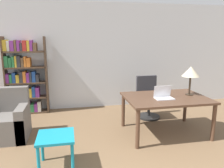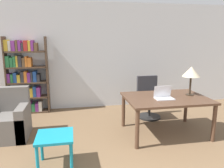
% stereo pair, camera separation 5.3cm
% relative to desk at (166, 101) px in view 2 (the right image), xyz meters
% --- Properties ---
extents(wall_back, '(8.00, 0.06, 2.70)m').
position_rel_desk_xyz_m(wall_back, '(-1.05, 1.96, 0.71)').
color(wall_back, silver).
rests_on(wall_back, ground_plane).
extents(desk, '(1.53, 1.09, 0.72)m').
position_rel_desk_xyz_m(desk, '(0.00, 0.00, 0.00)').
color(desk, '#4C3323').
rests_on(desk, ground_plane).
extents(laptop, '(0.33, 0.22, 0.23)m').
position_rel_desk_xyz_m(laptop, '(-0.09, -0.09, 0.13)').
color(laptop, silver).
rests_on(laptop, desk).
extents(table_lamp, '(0.34, 0.34, 0.56)m').
position_rel_desk_xyz_m(table_lamp, '(0.52, 0.06, 0.53)').
color(table_lamp, '#2D2319').
rests_on(table_lamp, desk).
extents(office_chair, '(0.52, 0.52, 0.95)m').
position_rel_desk_xyz_m(office_chair, '(0.00, 0.93, -0.20)').
color(office_chair, black).
rests_on(office_chair, ground_plane).
extents(side_table_blue, '(0.51, 0.50, 0.48)m').
position_rel_desk_xyz_m(side_table_blue, '(-1.99, -0.78, -0.24)').
color(side_table_blue, teal).
rests_on(side_table_blue, ground_plane).
extents(armchair, '(0.79, 0.70, 0.91)m').
position_rel_desk_xyz_m(armchair, '(-2.95, 0.36, -0.33)').
color(armchair, '#66605B').
rests_on(armchair, ground_plane).
extents(bookshelf, '(0.96, 0.28, 1.85)m').
position_rel_desk_xyz_m(bookshelf, '(-2.84, 1.77, 0.22)').
color(bookshelf, '#4C3828').
rests_on(bookshelf, ground_plane).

